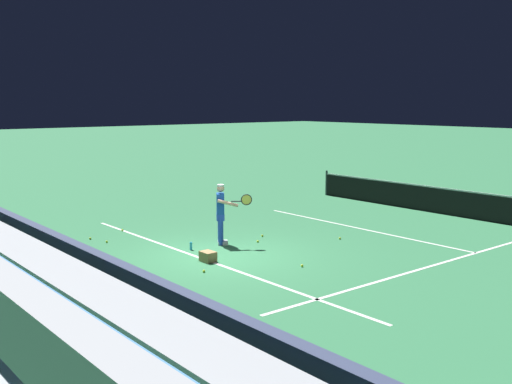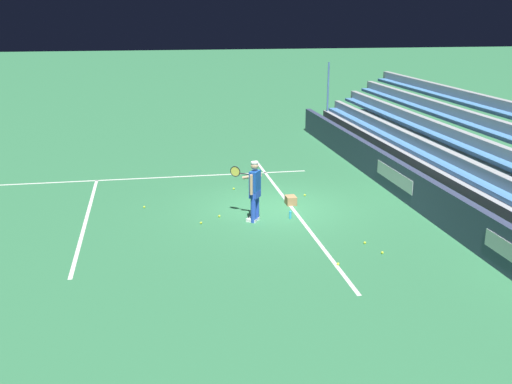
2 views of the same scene
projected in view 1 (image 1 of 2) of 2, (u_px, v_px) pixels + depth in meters
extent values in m
plane|color=#337A4C|center=(219.00, 256.00, 15.69)|extent=(160.00, 160.00, 0.00)
cube|color=white|center=(203.00, 259.00, 15.38)|extent=(12.00, 0.10, 0.01)
cube|color=white|center=(444.00, 262.00, 15.06)|extent=(0.10, 12.00, 0.01)
cube|color=white|center=(359.00, 228.00, 19.14)|extent=(8.22, 0.10, 0.01)
cube|color=#384260|center=(64.00, 262.00, 13.01)|extent=(23.38, 0.24, 1.10)
cube|color=silver|center=(83.00, 265.00, 12.57)|extent=(2.80, 0.01, 0.44)
cube|color=#4C89CC|center=(15.00, 241.00, 12.29)|extent=(21.76, 0.40, 0.12)
cube|color=#9EA3A8|center=(1.00, 236.00, 12.09)|extent=(22.21, 0.24, 0.45)
cylinder|color=blue|center=(220.00, 228.00, 17.04)|extent=(0.15, 0.15, 0.88)
cylinder|color=blue|center=(221.00, 230.00, 16.83)|extent=(0.15, 0.15, 0.88)
cube|color=white|center=(223.00, 242.00, 17.11)|extent=(0.25, 0.29, 0.09)
cube|color=white|center=(223.00, 243.00, 16.89)|extent=(0.25, 0.29, 0.09)
cube|color=blue|center=(220.00, 216.00, 16.88)|extent=(0.40, 0.37, 0.20)
cube|color=#194CB2|center=(220.00, 204.00, 16.83)|extent=(0.42, 0.38, 0.58)
sphere|color=tan|center=(221.00, 188.00, 16.76)|extent=(0.21, 0.21, 0.21)
cylinder|color=white|center=(221.00, 185.00, 16.75)|extent=(0.20, 0.20, 0.05)
cylinder|color=tan|center=(220.00, 204.00, 17.07)|extent=(0.09, 0.09, 0.56)
cylinder|color=tan|center=(228.00, 203.00, 16.60)|extent=(0.40, 0.53, 0.24)
cylinder|color=black|center=(236.00, 201.00, 16.61)|extent=(0.20, 0.27, 0.03)
torus|color=black|center=(246.00, 200.00, 16.63)|extent=(0.20, 0.27, 0.31)
cylinder|color=#D6D14C|center=(246.00, 200.00, 16.63)|extent=(0.16, 0.23, 0.27)
cube|color=#A87F51|center=(208.00, 257.00, 15.13)|extent=(0.40, 0.31, 0.26)
sphere|color=#CCE533|center=(204.00, 271.00, 14.17)|extent=(0.07, 0.07, 0.07)
sphere|color=#CCE533|center=(90.00, 238.00, 17.57)|extent=(0.07, 0.07, 0.07)
sphere|color=#CCE533|center=(340.00, 238.00, 17.58)|extent=(0.07, 0.07, 0.07)
sphere|color=#CCE533|center=(107.00, 242.00, 17.16)|extent=(0.07, 0.07, 0.07)
sphere|color=#CCE533|center=(258.00, 241.00, 17.20)|extent=(0.07, 0.07, 0.07)
sphere|color=#CCE533|center=(302.00, 266.00, 14.64)|extent=(0.07, 0.07, 0.07)
sphere|color=#CCE533|center=(262.00, 236.00, 17.92)|extent=(0.07, 0.07, 0.07)
sphere|color=#CCE533|center=(122.00, 230.00, 18.72)|extent=(0.07, 0.07, 0.07)
cylinder|color=#33B2E5|center=(191.00, 246.00, 16.31)|extent=(0.07, 0.07, 0.22)
cylinder|color=#33383D|center=(326.00, 183.00, 25.91)|extent=(0.09, 0.09, 1.07)
cube|color=black|center=(436.00, 201.00, 21.71)|extent=(11.00, 0.02, 0.91)
cube|color=white|center=(437.00, 188.00, 21.64)|extent=(11.00, 0.04, 0.05)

